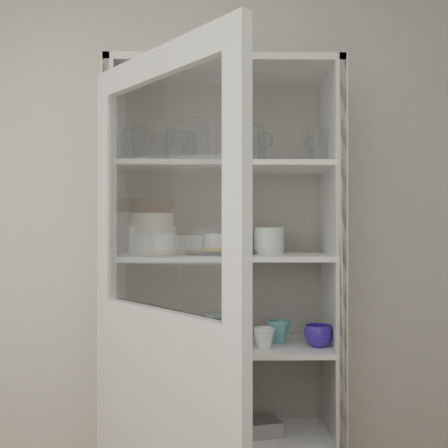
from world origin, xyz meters
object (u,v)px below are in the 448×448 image
at_px(goblet_1, 188,148).
at_px(teal_jar, 214,328).
at_px(mug_white, 264,338).
at_px(goblet_3, 311,150).
at_px(cream_dish, 158,425).
at_px(glass_platter, 221,252).
at_px(white_ramekin, 221,240).
at_px(goblet_0, 171,149).
at_px(measuring_cups, 167,344).
at_px(terracotta_bowl, 153,207).
at_px(cupboard_door, 161,376).
at_px(mug_teal, 279,331).
at_px(white_canister, 173,329).
at_px(tin_box, 254,427).
at_px(mug_blue, 318,336).
at_px(yellow_trivet, 221,249).
at_px(plate_stack_front, 153,240).
at_px(cream_bowl, 153,220).
at_px(plate_stack_back, 187,244).
at_px(goblet_2, 265,148).
at_px(grey_bowl_stack, 269,241).
at_px(pantry_cabinet, 224,323).

xyz_separation_m(goblet_1, teal_jar, (0.12, -0.05, -0.83)).
bearing_deg(mug_white, goblet_3, 35.40).
relative_size(mug_white, cream_dish, 0.36).
bearing_deg(glass_platter, white_ramekin, 0.00).
bearing_deg(goblet_0, measuring_cups, -90.47).
bearing_deg(terracotta_bowl, cream_dish, 30.42).
bearing_deg(goblet_0, cupboard_door, -88.24).
distance_m(mug_white, cream_dish, 0.62).
distance_m(terracotta_bowl, white_ramekin, 0.34).
height_order(mug_teal, white_canister, white_canister).
bearing_deg(terracotta_bowl, tin_box, 0.90).
xyz_separation_m(cupboard_door, goblet_0, (-0.02, 0.67, 0.87)).
height_order(terracotta_bowl, mug_blue, terracotta_bowl).
bearing_deg(mug_white, yellow_trivet, 147.55).
distance_m(plate_stack_front, mug_white, 0.65).
relative_size(glass_platter, yellow_trivet, 2.00).
distance_m(measuring_cups, cream_dish, 0.39).
xyz_separation_m(cream_bowl, teal_jar, (0.27, 0.08, -0.50)).
distance_m(plate_stack_back, terracotta_bowl, 0.28).
bearing_deg(goblet_3, white_ramekin, -168.01).
bearing_deg(glass_platter, goblet_3, 11.99).
bearing_deg(plate_stack_front, cream_bowl, 0.00).
distance_m(cupboard_door, cream_dish, 0.68).
bearing_deg(tin_box, cream_bowl, -179.10).
height_order(terracotta_bowl, white_ramekin, terracotta_bowl).
xyz_separation_m(goblet_1, terracotta_bowl, (-0.15, -0.14, -0.28)).
height_order(mug_white, cream_dish, mug_white).
bearing_deg(mug_blue, tin_box, 154.24).
distance_m(yellow_trivet, white_ramekin, 0.04).
bearing_deg(white_canister, plate_stack_back, 66.04).
height_order(goblet_1, goblet_2, goblet_1).
bearing_deg(yellow_trivet, goblet_3, 11.99).
bearing_deg(plate_stack_front, mug_blue, -3.50).
distance_m(plate_stack_back, mug_white, 0.57).
height_order(cupboard_door, goblet_3, cupboard_door).
distance_m(plate_stack_back, yellow_trivet, 0.20).
bearing_deg(goblet_3, goblet_1, 179.10).
relative_size(yellow_trivet, mug_white, 1.73).
bearing_deg(teal_jar, white_canister, -164.09).
bearing_deg(plate_stack_front, goblet_3, 9.98).
relative_size(cupboard_door, goblet_0, 12.13).
height_order(goblet_2, plate_stack_front, goblet_2).
relative_size(terracotta_bowl, grey_bowl_stack, 1.80).
relative_size(goblet_0, cream_bowl, 0.89).
xyz_separation_m(pantry_cabinet, grey_bowl_stack, (0.21, -0.03, 0.38)).
height_order(terracotta_bowl, tin_box, terracotta_bowl).
xyz_separation_m(pantry_cabinet, goblet_0, (-0.24, 0.02, 0.80)).
xyz_separation_m(pantry_cabinet, plate_stack_front, (-0.32, -0.09, 0.38)).
bearing_deg(tin_box, white_ramekin, 168.08).
xyz_separation_m(grey_bowl_stack, mug_teal, (0.04, -0.01, -0.41)).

